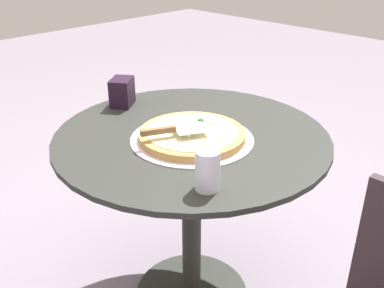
# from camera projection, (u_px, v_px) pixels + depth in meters

# --- Properties ---
(patio_table) EXTENTS (0.91, 0.91, 0.72)m
(patio_table) POSITION_uv_depth(u_px,v_px,m) (192.00, 180.00, 1.53)
(patio_table) COLOR #272925
(patio_table) RESTS_ON ground
(pizza_on_tray) EXTENTS (0.40, 0.40, 0.05)m
(pizza_on_tray) POSITION_uv_depth(u_px,v_px,m) (192.00, 135.00, 1.40)
(pizza_on_tray) COLOR silver
(pizza_on_tray) RESTS_ON patio_table
(pizza_server) EXTENTS (0.21, 0.14, 0.02)m
(pizza_server) POSITION_uv_depth(u_px,v_px,m) (174.00, 130.00, 1.35)
(pizza_server) COLOR silver
(pizza_server) RESTS_ON pizza_on_tray
(drinking_cup) EXTENTS (0.07, 0.07, 0.11)m
(drinking_cup) POSITION_uv_depth(u_px,v_px,m) (208.00, 170.00, 1.12)
(drinking_cup) COLOR white
(drinking_cup) RESTS_ON patio_table
(napkin_dispenser) EXTENTS (0.13, 0.12, 0.11)m
(napkin_dispenser) POSITION_uv_depth(u_px,v_px,m) (122.00, 92.00, 1.66)
(napkin_dispenser) COLOR black
(napkin_dispenser) RESTS_ON patio_table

